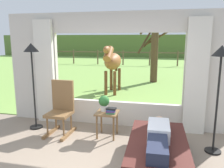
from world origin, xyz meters
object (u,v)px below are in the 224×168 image
object	(u,v)px
reclining_person	(158,136)
horse	(112,62)
potted_plant	(104,102)
floor_lamp_left	(32,60)
recliner_sofa	(158,152)
floor_lamp_right	(220,67)
side_table	(107,117)
pasture_tree	(154,48)
rocking_chair	(61,108)
book_stack	(111,111)

from	to	relation	value
reclining_person	horse	distance (m)	5.02
potted_plant	floor_lamp_left	xyz separation A→B (m)	(-1.60, 0.05, 0.82)
reclining_person	floor_lamp_left	size ratio (longest dim) A/B	0.76
recliner_sofa	floor_lamp_right	distance (m)	1.74
side_table	pasture_tree	size ratio (longest dim) A/B	0.17
reclining_person	side_table	size ratio (longest dim) A/B	2.76
potted_plant	floor_lamp_right	xyz separation A→B (m)	(2.07, -0.29, 0.81)
potted_plant	floor_lamp_left	bearing A→B (deg)	178.35
rocking_chair	pasture_tree	bearing A→B (deg)	77.40
side_table	floor_lamp_left	bearing A→B (deg)	176.38
horse	pasture_tree	bearing A→B (deg)	-117.00
rocking_chair	potted_plant	world-z (taller)	rocking_chair
recliner_sofa	reclining_person	xyz separation A→B (m)	(-0.00, -0.05, 0.30)
side_table	floor_lamp_left	xyz separation A→B (m)	(-1.68, 0.11, 1.09)
reclining_person	book_stack	world-z (taller)	reclining_person
recliner_sofa	pasture_tree	xyz separation A→B (m)	(-0.43, 7.22, 1.34)
reclining_person	rocking_chair	bearing A→B (deg)	153.75
reclining_person	horse	xyz separation A→B (m)	(-1.76, 4.66, 0.63)
reclining_person	book_stack	size ratio (longest dim) A/B	7.12
side_table	pasture_tree	distance (m)	6.46
reclining_person	floor_lamp_right	xyz separation A→B (m)	(0.95, 0.71, 0.99)
floor_lamp_left	horse	xyz separation A→B (m)	(0.95, 3.61, -0.37)
book_stack	recliner_sofa	bearing A→B (deg)	-41.52
potted_plant	floor_lamp_left	world-z (taller)	floor_lamp_left
side_table	horse	distance (m)	3.86
reclining_person	floor_lamp_left	bearing A→B (deg)	157.31
recliner_sofa	book_stack	bearing A→B (deg)	136.89
reclining_person	floor_lamp_right	world-z (taller)	floor_lamp_right
side_table	pasture_tree	bearing A→B (deg)	84.56
book_stack	potted_plant	bearing A→B (deg)	146.10
book_stack	floor_lamp_right	bearing A→B (deg)	-5.16
recliner_sofa	side_table	xyz separation A→B (m)	(-1.04, 0.89, 0.21)
side_table	recliner_sofa	bearing A→B (deg)	-40.71
floor_lamp_right	pasture_tree	distance (m)	6.70
reclining_person	potted_plant	world-z (taller)	potted_plant
potted_plant	floor_lamp_right	distance (m)	2.24
potted_plant	horse	xyz separation A→B (m)	(-0.65, 3.66, 0.45)
floor_lamp_left	book_stack	bearing A→B (deg)	-5.23
recliner_sofa	book_stack	xyz separation A→B (m)	(-0.94, 0.84, 0.36)
book_stack	pasture_tree	world-z (taller)	pasture_tree
potted_plant	book_stack	xyz separation A→B (m)	(0.17, -0.12, -0.13)
reclining_person	pasture_tree	bearing A→B (deg)	91.83
rocking_chair	horse	world-z (taller)	horse
floor_lamp_left	floor_lamp_right	xyz separation A→B (m)	(3.67, -0.33, -0.01)
recliner_sofa	pasture_tree	distance (m)	7.36
book_stack	horse	bearing A→B (deg)	102.22
side_table	book_stack	size ratio (longest dim) A/B	2.58
side_table	potted_plant	distance (m)	0.29
rocking_chair	side_table	size ratio (longest dim) A/B	2.15
reclining_person	book_stack	distance (m)	1.30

